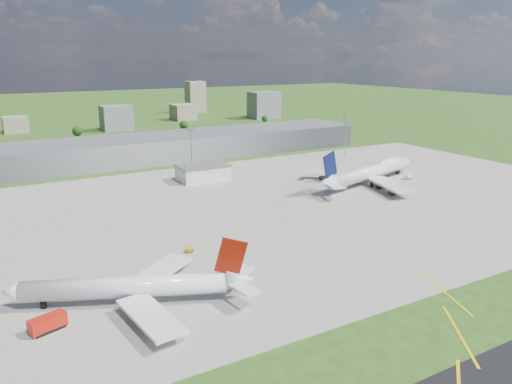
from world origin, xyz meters
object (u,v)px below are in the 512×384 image
fire_truck (48,324)px  van_white_far (408,177)px  airliner_blue_quad (371,172)px  airliner_red_twin (135,288)px  tug_yellow (190,250)px  van_white_near (342,187)px

fire_truck → van_white_far: fire_truck is taller
fire_truck → airliner_blue_quad: bearing=4.8°
van_white_far → airliner_red_twin: bearing=-179.5°
van_white_far → airliner_blue_quad: bearing=150.9°
fire_truck → van_white_far: size_ratio=1.73×
airliner_blue_quad → fire_truck: (-169.42, -70.99, -4.13)m
airliner_red_twin → tug_yellow: 38.52m
airliner_red_twin → van_white_near: size_ratio=12.70×
airliner_red_twin → van_white_far: airliner_red_twin is taller
tug_yellow → van_white_near: 105.91m
van_white_near → airliner_red_twin: bearing=119.2°
airliner_red_twin → van_white_far: bearing=-135.2°
tug_yellow → fire_truck: bearing=158.9°
airliner_red_twin → fire_truck: bearing=31.0°
airliner_red_twin → van_white_far: (170.46, 64.57, -3.57)m
tug_yellow → van_white_near: size_ratio=0.74×
airliner_red_twin → fire_truck: 22.90m
airliner_blue_quad → tug_yellow: 126.79m
tug_yellow → van_white_far: (143.40, 37.44, 0.42)m
airliner_red_twin → fire_truck: airliner_red_twin is taller
van_white_near → van_white_far: van_white_far is taller
fire_truck → van_white_far: bearing=1.3°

